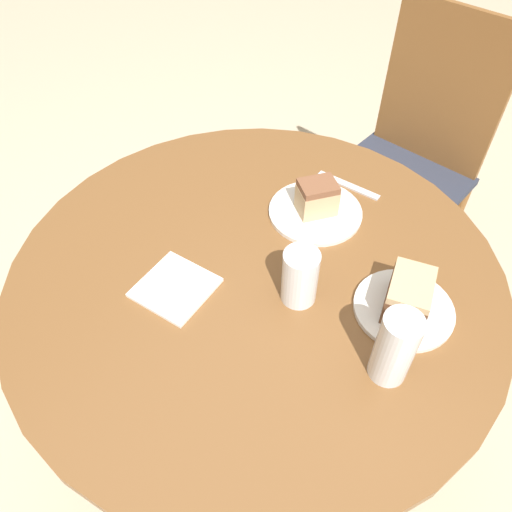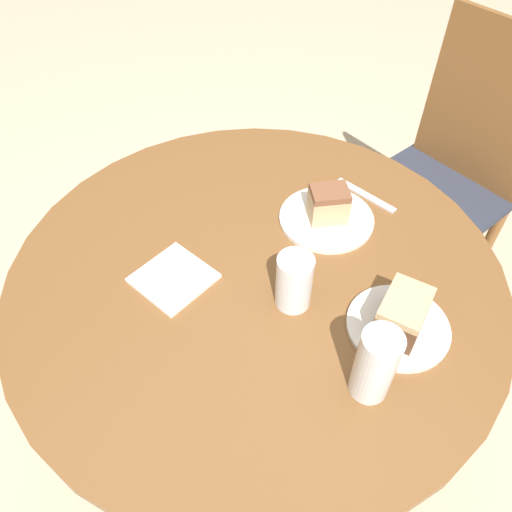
% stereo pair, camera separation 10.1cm
% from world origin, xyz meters
% --- Properties ---
extents(ground_plane, '(8.00, 8.00, 0.00)m').
position_xyz_m(ground_plane, '(0.00, 0.00, 0.00)').
color(ground_plane, beige).
extents(table, '(1.03, 1.03, 0.72)m').
position_xyz_m(table, '(0.00, 0.00, 0.53)').
color(table, brown).
rests_on(table, ground_plane).
extents(chair, '(0.46, 0.45, 0.94)m').
position_xyz_m(chair, '(0.01, 0.87, 0.48)').
color(chair, brown).
rests_on(chair, ground_plane).
extents(plate_near, '(0.21, 0.21, 0.01)m').
position_xyz_m(plate_near, '(0.01, 0.22, 0.73)').
color(plate_near, silver).
rests_on(plate_near, table).
extents(plate_far, '(0.19, 0.19, 0.01)m').
position_xyz_m(plate_far, '(0.29, 0.08, 0.73)').
color(plate_far, silver).
rests_on(plate_far, table).
extents(cake_slice_near, '(0.10, 0.11, 0.08)m').
position_xyz_m(cake_slice_near, '(0.01, 0.22, 0.77)').
color(cake_slice_near, tan).
rests_on(cake_slice_near, plate_near).
extents(cake_slice_far, '(0.10, 0.13, 0.08)m').
position_xyz_m(cake_slice_far, '(0.29, 0.08, 0.77)').
color(cake_slice_far, brown).
rests_on(cake_slice_far, plate_far).
extents(glass_lemonade, '(0.07, 0.07, 0.12)m').
position_xyz_m(glass_lemonade, '(0.11, -0.01, 0.78)').
color(glass_lemonade, beige).
rests_on(glass_lemonade, table).
extents(glass_water, '(0.07, 0.07, 0.15)m').
position_xyz_m(glass_water, '(0.32, -0.06, 0.79)').
color(glass_water, silver).
rests_on(glass_water, table).
extents(napkin_stack, '(0.14, 0.14, 0.01)m').
position_xyz_m(napkin_stack, '(-0.10, -0.14, 0.73)').
color(napkin_stack, white).
rests_on(napkin_stack, table).
extents(fork, '(0.16, 0.02, 0.00)m').
position_xyz_m(fork, '(0.03, 0.35, 0.73)').
color(fork, silver).
rests_on(fork, table).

